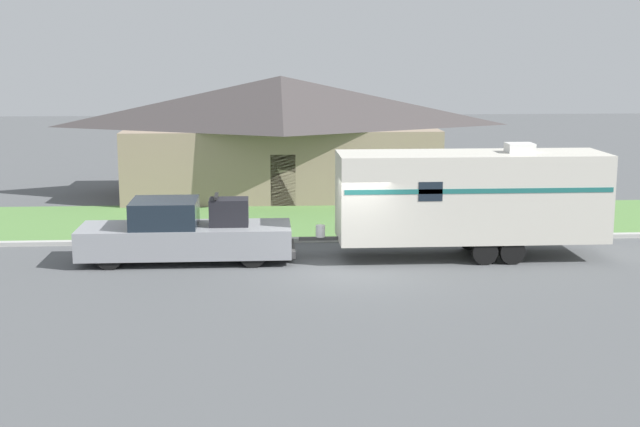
# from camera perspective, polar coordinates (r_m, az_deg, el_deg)

# --- Properties ---
(ground_plane) EXTENTS (120.00, 120.00, 0.00)m
(ground_plane) POSITION_cam_1_polar(r_m,az_deg,el_deg) (25.71, 1.79, -3.58)
(ground_plane) COLOR #515456
(curb_strip) EXTENTS (80.00, 0.30, 0.14)m
(curb_strip) POSITION_cam_1_polar(r_m,az_deg,el_deg) (29.33, 1.09, -1.67)
(curb_strip) COLOR #ADADA8
(curb_strip) RESTS_ON ground_plane
(lawn_strip) EXTENTS (80.00, 7.00, 0.03)m
(lawn_strip) POSITION_cam_1_polar(r_m,az_deg,el_deg) (32.91, 0.57, -0.42)
(lawn_strip) COLOR #568442
(lawn_strip) RESTS_ON ground_plane
(house_across_street) EXTENTS (14.02, 6.79, 5.11)m
(house_across_street) POSITION_cam_1_polar(r_m,az_deg,el_deg) (38.53, -2.51, 5.14)
(house_across_street) COLOR gray
(house_across_street) RESTS_ON ground_plane
(pickup_truck) EXTENTS (6.37, 2.07, 2.00)m
(pickup_truck) POSITION_cam_1_polar(r_m,az_deg,el_deg) (26.79, -8.68, -1.29)
(pickup_truck) COLOR black
(pickup_truck) RESTS_ON ground_plane
(travel_trailer) EXTENTS (9.21, 2.29, 3.47)m
(travel_trailer) POSITION_cam_1_polar(r_m,az_deg,el_deg) (27.22, 9.64, 1.10)
(travel_trailer) COLOR black
(travel_trailer) RESTS_ON ground_plane
(mailbox) EXTENTS (0.48, 0.20, 1.39)m
(mailbox) POSITION_cam_1_polar(r_m,az_deg,el_deg) (31.70, 16.77, 0.64)
(mailbox) COLOR brown
(mailbox) RESTS_ON ground_plane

